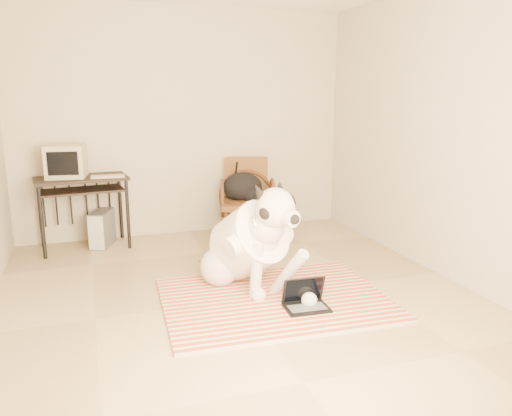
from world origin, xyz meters
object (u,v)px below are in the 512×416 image
laptop (305,300)px  computer_desk (82,187)px  dog (249,244)px  crt_monitor (66,161)px  pc_tower (102,228)px  backpack (244,189)px  rattan_chair (247,198)px

laptop → computer_desk: bearing=125.7°
dog → crt_monitor: (-1.52, 1.78, 0.57)m
pc_tower → backpack: 1.70m
computer_desk → crt_monitor: size_ratio=2.29×
laptop → crt_monitor: size_ratio=0.81×
dog → computer_desk: 2.23m
dog → laptop: bearing=-64.0°
pc_tower → backpack: backpack is taller
crt_monitor → rattan_chair: bearing=-4.5°
computer_desk → backpack: computer_desk is taller
dog → rattan_chair: size_ratio=1.41×
rattan_chair → backpack: rattan_chair is taller
laptop → computer_desk: size_ratio=0.36×
crt_monitor → pc_tower: size_ratio=0.96×
computer_desk → rattan_chair: (1.87, -0.11, -0.22)m
dog → laptop: size_ratio=3.64×
rattan_chair → computer_desk: bearing=176.6°
laptop → pc_tower: bearing=122.2°
computer_desk → backpack: (1.82, -0.16, -0.10)m
computer_desk → backpack: 1.83m
dog → crt_monitor: 2.40m
pc_tower → rattan_chair: 1.72m
backpack → laptop: bearing=-94.3°
laptop → backpack: 2.22m
backpack → dog: bearing=-105.8°
dog → computer_desk: dog is taller
computer_desk → pc_tower: (0.18, 0.04, -0.49)m
dog → laptop: (0.28, -0.58, -0.33)m
backpack → computer_desk: bearing=175.1°
computer_desk → pc_tower: 0.53m
computer_desk → dog: bearing=-51.5°
rattan_chair → crt_monitor: bearing=175.5°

